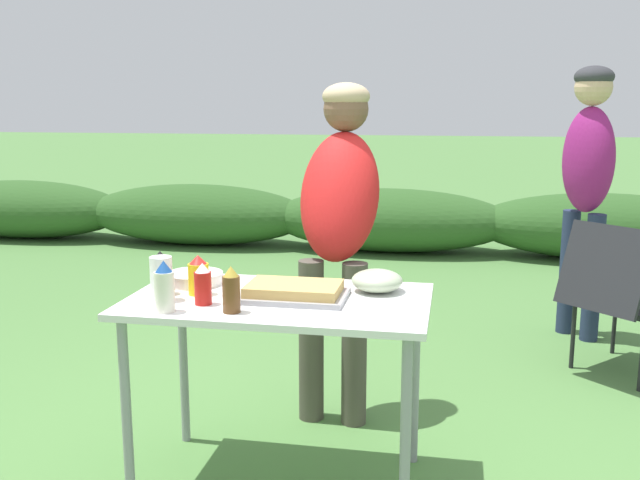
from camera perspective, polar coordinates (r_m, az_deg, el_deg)
name	(u,v)px	position (r m, az deg, el deg)	size (l,w,h in m)	color
shrub_hedge	(390,220)	(7.04, 5.59, 1.61)	(14.40, 0.90, 0.62)	#2D5623
folding_table	(279,318)	(2.64, -3.30, -6.24)	(1.10, 0.64, 0.74)	white
food_tray	(294,291)	(2.61, -2.07, -4.12)	(0.38, 0.25, 0.06)	#9E9EA3
plate_stack	(195,278)	(2.85, -9.98, -3.02)	(0.22, 0.22, 0.05)	white
mixing_bowl	(377,281)	(2.70, 4.59, -3.26)	(0.19, 0.19, 0.08)	#ADBC99
paper_cup_stack	(161,279)	(2.63, -12.57, -3.03)	(0.08, 0.08, 0.16)	white
mustard_bottle	(198,276)	(2.69, -9.70, -2.83)	(0.08, 0.08, 0.15)	yellow
ketchup_bottle	(203,285)	(2.55, -9.35, -3.55)	(0.06, 0.06, 0.15)	red
bbq_sauce_bottle	(161,274)	(2.72, -12.61, -2.63)	(0.07, 0.07, 0.16)	#562314
beer_bottle	(231,290)	(2.44, -7.11, -4.03)	(0.06, 0.06, 0.16)	brown
mayo_bottle	(164,288)	(2.48, -12.34, -3.74)	(0.07, 0.07, 0.18)	silver
standing_person_in_gray_fleece	(339,213)	(3.22, 1.55, 2.20)	(0.39, 0.49, 1.53)	#4C473D
standing_person_in_olive_jacket	(588,170)	(4.60, 20.62, 5.28)	(0.40, 0.41, 1.66)	#232D4C
camp_chair_green_behind_table	(620,291)	(4.08, 22.88, -3.78)	(0.74, 0.75, 0.83)	#232328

